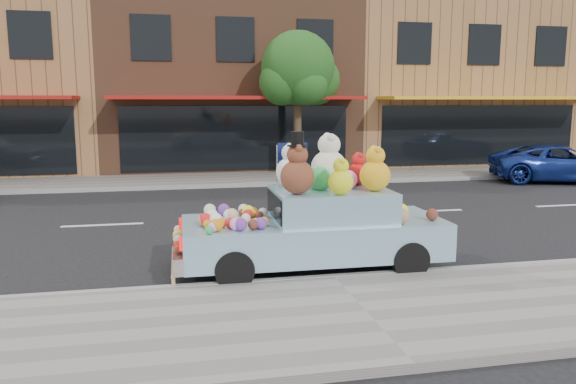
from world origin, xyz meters
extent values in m
plane|color=black|center=(0.00, 0.00, 0.00)|extent=(120.00, 120.00, 0.00)
cube|color=gray|center=(0.00, -6.50, 0.06)|extent=(60.00, 3.00, 0.12)
cube|color=gray|center=(0.00, 6.50, 0.06)|extent=(60.00, 3.00, 0.12)
cube|color=gray|center=(0.00, -5.00, 0.07)|extent=(60.00, 0.12, 0.13)
cube|color=gray|center=(0.00, 5.00, 0.07)|extent=(60.00, 0.12, 0.13)
cube|color=black|center=(-7.00, 7.98, 5.00)|extent=(1.40, 0.06, 1.60)
cube|color=brown|center=(0.00, 12.00, 3.50)|extent=(10.00, 8.00, 7.00)
cube|color=black|center=(0.00, 7.98, 1.40)|extent=(8.50, 0.06, 2.40)
cube|color=#9E140E|center=(0.00, 7.10, 2.90)|extent=(9.00, 1.80, 0.12)
cube|color=black|center=(-3.00, 7.98, 5.00)|extent=(1.40, 0.06, 1.60)
cube|color=black|center=(0.00, 7.98, 5.00)|extent=(1.40, 0.06, 1.60)
cube|color=black|center=(3.00, 7.98, 5.00)|extent=(1.40, 0.06, 1.60)
cube|color=#96673F|center=(10.00, 12.00, 3.50)|extent=(10.00, 8.00, 7.00)
cube|color=#332D2B|center=(10.00, 12.00, 7.15)|extent=(10.00, 8.00, 0.30)
cube|color=black|center=(10.00, 7.98, 1.40)|extent=(8.50, 0.06, 2.40)
cube|color=gold|center=(10.00, 7.10, 2.90)|extent=(9.00, 1.80, 0.12)
cube|color=black|center=(7.00, 7.98, 5.00)|extent=(1.40, 0.06, 1.60)
cube|color=black|center=(10.00, 7.98, 5.00)|extent=(1.40, 0.06, 1.60)
cube|color=black|center=(13.00, 7.98, 5.00)|extent=(1.40, 0.06, 1.60)
cylinder|color=#38281C|center=(2.00, 6.50, 1.60)|extent=(0.28, 0.28, 3.20)
sphere|color=#194915|center=(2.00, 6.50, 3.92)|extent=(2.60, 2.60, 2.60)
sphere|color=#194915|center=(2.70, 6.80, 3.52)|extent=(1.80, 1.80, 1.80)
sphere|color=#194915|center=(1.40, 6.30, 3.42)|extent=(1.60, 1.60, 1.60)
sphere|color=#194915|center=(2.20, 5.90, 3.32)|extent=(1.40, 1.40, 1.40)
sphere|color=#194915|center=(1.70, 7.10, 3.62)|extent=(1.60, 1.60, 1.60)
imported|color=navy|center=(10.78, 3.97, 0.64)|extent=(5.04, 3.44, 1.28)
cylinder|color=black|center=(1.27, -5.01, 0.30)|extent=(0.60, 0.21, 0.60)
cylinder|color=black|center=(1.28, -3.45, 0.30)|extent=(0.60, 0.21, 0.60)
cylinder|color=black|center=(-1.53, -4.97, 0.30)|extent=(0.60, 0.21, 0.60)
cylinder|color=black|center=(-1.51, -3.41, 0.30)|extent=(0.60, 0.21, 0.60)
cube|color=#95C6DF|center=(-0.12, -4.21, 0.55)|extent=(4.32, 1.75, 0.60)
cube|color=#95C6DF|center=(0.18, -4.21, 1.10)|extent=(1.92, 1.52, 0.50)
cube|color=silver|center=(-2.34, -4.18, 0.40)|extent=(0.18, 1.78, 0.26)
cube|color=red|center=(-2.30, -4.86, 0.72)|extent=(0.06, 0.28, 0.16)
cube|color=red|center=(-2.29, -3.50, 0.72)|extent=(0.06, 0.28, 0.16)
cube|color=black|center=(-0.77, -4.20, 1.10)|extent=(0.06, 1.30, 0.40)
sphere|color=#602D1B|center=(-0.48, -4.55, 1.62)|extent=(0.54, 0.54, 0.54)
sphere|color=#602D1B|center=(-0.48, -4.55, 1.97)|extent=(0.34, 0.34, 0.34)
sphere|color=#602D1B|center=(-0.48, -4.67, 2.08)|extent=(0.13, 0.13, 0.13)
sphere|color=#602D1B|center=(-0.48, -4.44, 2.08)|extent=(0.13, 0.13, 0.13)
cylinder|color=black|center=(-0.48, -4.55, 2.11)|extent=(0.32, 0.32, 0.02)
cylinder|color=black|center=(-0.48, -4.55, 2.22)|extent=(0.20, 0.20, 0.22)
sphere|color=beige|center=(0.23, -3.86, 1.66)|extent=(0.62, 0.62, 0.62)
sphere|color=beige|center=(0.23, -3.86, 2.06)|extent=(0.39, 0.39, 0.39)
sphere|color=beige|center=(0.23, -4.00, 2.19)|extent=(0.15, 0.15, 0.15)
sphere|color=beige|center=(0.23, -3.73, 2.19)|extent=(0.15, 0.15, 0.15)
sphere|color=orange|center=(0.82, -4.52, 1.60)|extent=(0.50, 0.50, 0.50)
sphere|color=orange|center=(0.82, -4.52, 1.92)|extent=(0.31, 0.31, 0.31)
sphere|color=orange|center=(0.82, -4.63, 2.03)|extent=(0.12, 0.12, 0.12)
sphere|color=orange|center=(0.82, -4.41, 2.03)|extent=(0.12, 0.12, 0.12)
sphere|color=#B71313|center=(0.78, -3.82, 1.54)|extent=(0.39, 0.39, 0.39)
sphere|color=#B71313|center=(0.78, -3.82, 1.79)|extent=(0.24, 0.24, 0.24)
sphere|color=#B71313|center=(0.78, -3.90, 1.87)|extent=(0.09, 0.09, 0.09)
sphere|color=#B71313|center=(0.78, -3.73, 1.87)|extent=(0.09, 0.09, 0.09)
sphere|color=white|center=(-0.42, -3.75, 1.60)|extent=(0.50, 0.50, 0.50)
sphere|color=white|center=(-0.42, -3.75, 1.92)|extent=(0.31, 0.31, 0.31)
sphere|color=white|center=(-0.42, -3.86, 2.03)|extent=(0.12, 0.12, 0.12)
sphere|color=white|center=(-0.42, -3.65, 2.03)|extent=(0.12, 0.12, 0.12)
sphere|color=yellow|center=(0.17, -4.76, 1.55)|extent=(0.40, 0.40, 0.40)
sphere|color=yellow|center=(0.17, -4.76, 1.81)|extent=(0.25, 0.25, 0.25)
sphere|color=yellow|center=(0.17, -4.85, 1.89)|extent=(0.09, 0.09, 0.09)
sphere|color=yellow|center=(0.17, -4.68, 1.89)|extent=(0.09, 0.09, 0.09)
sphere|color=green|center=(-0.02, -4.21, 1.53)|extent=(0.40, 0.40, 0.40)
sphere|color=pink|center=(0.48, -4.17, 1.50)|extent=(0.32, 0.32, 0.32)
sphere|color=#C37212|center=(-1.77, -4.75, 0.95)|extent=(0.20, 0.20, 0.20)
sphere|color=#C37212|center=(-1.68, -4.51, 0.93)|extent=(0.16, 0.16, 0.16)
sphere|color=#622D89|center=(-1.09, -4.74, 0.94)|extent=(0.19, 0.19, 0.19)
sphere|color=red|center=(-1.45, -4.14, 0.92)|extent=(0.13, 0.13, 0.13)
sphere|color=white|center=(-1.75, -4.40, 0.96)|extent=(0.21, 0.21, 0.21)
sphere|color=#572519|center=(-1.00, -3.96, 0.92)|extent=(0.13, 0.13, 0.13)
sphere|color=white|center=(-1.50, -4.12, 0.96)|extent=(0.22, 0.22, 0.22)
sphere|color=#916D50|center=(-1.16, -4.68, 0.93)|extent=(0.17, 0.17, 0.17)
sphere|color=yellow|center=(-1.16, -3.82, 0.95)|extent=(0.21, 0.21, 0.21)
sphere|color=#C37212|center=(-1.07, -3.81, 0.93)|extent=(0.17, 0.17, 0.17)
sphere|color=#C37212|center=(-1.90, -4.51, 0.92)|extent=(0.14, 0.14, 0.14)
sphere|color=pink|center=(-1.83, -4.78, 0.93)|extent=(0.16, 0.16, 0.16)
sphere|color=#572519|center=(-1.21, -4.74, 0.93)|extent=(0.16, 0.16, 0.16)
sphere|color=yellow|center=(-1.53, -4.49, 0.92)|extent=(0.13, 0.13, 0.13)
sphere|color=#622D89|center=(-1.55, -3.59, 0.95)|extent=(0.21, 0.21, 0.21)
sphere|color=red|center=(-1.17, -3.88, 0.93)|extent=(0.17, 0.17, 0.17)
sphere|color=#916D50|center=(-1.94, -4.34, 0.95)|extent=(0.19, 0.19, 0.19)
sphere|color=beige|center=(-1.79, -3.55, 0.95)|extent=(0.21, 0.21, 0.21)
sphere|color=green|center=(-1.90, -4.92, 0.92)|extent=(0.13, 0.13, 0.13)
sphere|color=#622D89|center=(-1.75, -4.04, 0.92)|extent=(0.15, 0.15, 0.15)
sphere|color=beige|center=(-1.26, -4.24, 0.93)|extent=(0.16, 0.16, 0.16)
sphere|color=beige|center=(-0.92, -3.88, 0.93)|extent=(0.17, 0.17, 0.17)
sphere|color=#572519|center=(-1.25, -3.77, 0.92)|extent=(0.14, 0.14, 0.14)
sphere|color=red|center=(-1.92, -4.35, 0.95)|extent=(0.21, 0.21, 0.21)
sphere|color=white|center=(-1.79, -4.00, 0.95)|extent=(0.20, 0.20, 0.20)
sphere|color=#622D89|center=(-1.41, -4.78, 0.95)|extent=(0.21, 0.21, 0.21)
sphere|color=red|center=(-1.55, -4.57, 0.93)|extent=(0.16, 0.16, 0.16)
sphere|color=beige|center=(-1.21, -3.58, 0.94)|extent=(0.19, 0.19, 0.19)
sphere|color=#C37212|center=(-1.89, -4.12, 0.94)|extent=(0.17, 0.17, 0.17)
sphere|color=#C37212|center=(-1.01, -4.54, 0.93)|extent=(0.15, 0.15, 0.15)
sphere|color=yellow|center=(-1.39, -4.41, 0.92)|extent=(0.14, 0.14, 0.14)
sphere|color=pink|center=(-1.47, -4.74, 0.95)|extent=(0.20, 0.20, 0.20)
sphere|color=#D8A88C|center=(-1.47, -4.14, 0.97)|extent=(0.22, 0.22, 0.22)
sphere|color=pink|center=(-2.34, -3.90, 0.60)|extent=(0.14, 0.14, 0.14)
sphere|color=white|center=(-2.34, -3.43, 0.60)|extent=(0.15, 0.15, 0.15)
sphere|color=green|center=(-2.35, -4.71, 0.59)|extent=(0.12, 0.12, 0.12)
sphere|color=#572519|center=(-2.35, -4.72, 0.59)|extent=(0.12, 0.12, 0.12)
sphere|color=yellow|center=(-2.34, -3.88, 0.62)|extent=(0.17, 0.17, 0.17)
sphere|color=beige|center=(-2.34, -4.14, 0.60)|extent=(0.15, 0.15, 0.15)
sphere|color=pink|center=(-2.34, -4.10, 0.61)|extent=(0.16, 0.16, 0.16)
sphere|color=#916D50|center=(-2.34, -4.08, 0.62)|extent=(0.17, 0.17, 0.17)
sphere|color=red|center=(-2.35, -4.54, 0.61)|extent=(0.15, 0.15, 0.15)
sphere|color=pink|center=(1.29, -3.97, 0.96)|extent=(0.23, 0.23, 0.23)
sphere|color=yellow|center=(1.39, -4.32, 0.96)|extent=(0.23, 0.23, 0.23)
sphere|color=#916D50|center=(1.18, -4.82, 0.98)|extent=(0.25, 0.25, 0.25)
sphere|color=#572519|center=(1.78, -4.67, 0.95)|extent=(0.20, 0.20, 0.20)
cylinder|color=#997A54|center=(-2.43, -5.03, 0.17)|extent=(0.06, 0.06, 0.17)
sphere|color=#997A54|center=(-2.43, -5.03, 0.26)|extent=(0.07, 0.07, 0.07)
cylinder|color=#997A54|center=(-2.43, -4.90, 0.17)|extent=(0.06, 0.06, 0.17)
sphere|color=#997A54|center=(-2.43, -4.90, 0.26)|extent=(0.07, 0.07, 0.07)
cylinder|color=#997A54|center=(-2.43, -4.77, 0.17)|extent=(0.06, 0.06, 0.17)
sphere|color=#997A54|center=(-2.43, -4.77, 0.26)|extent=(0.07, 0.07, 0.07)
cylinder|color=#997A54|center=(-2.43, -4.64, 0.17)|extent=(0.06, 0.06, 0.17)
sphere|color=#997A54|center=(-2.43, -4.64, 0.26)|extent=(0.07, 0.07, 0.07)
cylinder|color=#997A54|center=(-2.43, -4.51, 0.17)|extent=(0.06, 0.06, 0.17)
sphere|color=#997A54|center=(-2.43, -4.51, 0.26)|extent=(0.07, 0.07, 0.07)
cylinder|color=#997A54|center=(-2.43, -4.38, 0.17)|extent=(0.06, 0.06, 0.17)
sphere|color=#997A54|center=(-2.43, -4.38, 0.26)|extent=(0.07, 0.07, 0.07)
cylinder|color=#997A54|center=(-2.43, -4.25, 0.17)|extent=(0.06, 0.06, 0.17)
sphere|color=#997A54|center=(-2.43, -4.25, 0.26)|extent=(0.07, 0.07, 0.07)
cylinder|color=#997A54|center=(-2.42, -4.11, 0.17)|extent=(0.06, 0.06, 0.17)
sphere|color=#997A54|center=(-2.42, -4.11, 0.26)|extent=(0.07, 0.07, 0.07)
cylinder|color=#997A54|center=(-2.42, -3.98, 0.17)|extent=(0.06, 0.06, 0.17)
sphere|color=#997A54|center=(-2.42, -3.98, 0.26)|extent=(0.07, 0.07, 0.07)
cylinder|color=#997A54|center=(-2.42, -3.85, 0.17)|extent=(0.06, 0.06, 0.17)
sphere|color=#997A54|center=(-2.42, -3.85, 0.26)|extent=(0.07, 0.07, 0.07)
cylinder|color=#997A54|center=(-2.42, -3.72, 0.17)|extent=(0.06, 0.06, 0.17)
sphere|color=#997A54|center=(-2.42, -3.72, 0.26)|extent=(0.07, 0.07, 0.07)
cylinder|color=#997A54|center=(-2.42, -3.59, 0.17)|extent=(0.06, 0.06, 0.17)
sphere|color=#997A54|center=(-2.42, -3.59, 0.26)|extent=(0.07, 0.07, 0.07)
cylinder|color=#997A54|center=(-2.42, -3.46, 0.17)|extent=(0.06, 0.06, 0.17)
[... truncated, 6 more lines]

